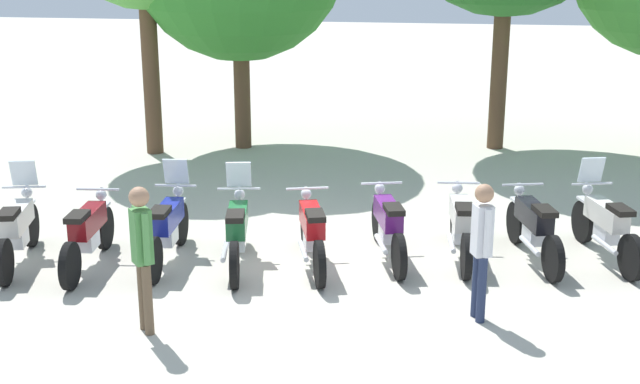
{
  "coord_description": "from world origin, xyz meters",
  "views": [
    {
      "loc": [
        1.95,
        -11.05,
        4.32
      ],
      "look_at": [
        0.0,
        0.5,
        0.9
      ],
      "focal_mm": 46.98,
      "sensor_mm": 36.0,
      "label": 1
    }
  ],
  "objects": [
    {
      "name": "ground_plane",
      "position": [
        0.0,
        0.0,
        0.0
      ],
      "size": [
        80.0,
        80.0,
        0.0
      ],
      "primitive_type": "plane",
      "color": "#BCB7A8"
    },
    {
      "name": "motorcycle_0",
      "position": [
        -4.12,
        -0.74,
        0.52
      ],
      "size": [
        0.8,
        2.14,
        1.37
      ],
      "rotation": [
        0.0,
        0.0,
        1.84
      ],
      "color": "black",
      "rests_on": "ground_plane"
    },
    {
      "name": "motorcycle_1",
      "position": [
        -3.09,
        -0.7,
        0.5
      ],
      "size": [
        0.62,
        2.19,
        0.99
      ],
      "rotation": [
        0.0,
        0.0,
        1.69
      ],
      "color": "black",
      "rests_on": "ground_plane"
    },
    {
      "name": "motorcycle_2",
      "position": [
        -2.06,
        -0.31,
        0.52
      ],
      "size": [
        0.62,
        2.19,
        1.37
      ],
      "rotation": [
        0.0,
        0.0,
        1.66
      ],
      "color": "black",
      "rests_on": "ground_plane"
    },
    {
      "name": "motorcycle_3",
      "position": [
        -1.04,
        -0.31,
        0.52
      ],
      "size": [
        0.7,
        2.16,
        1.37
      ],
      "rotation": [
        0.0,
        0.0,
        1.78
      ],
      "color": "black",
      "rests_on": "ground_plane"
    },
    {
      "name": "motorcycle_4",
      "position": [
        -0.01,
        -0.12,
        0.5
      ],
      "size": [
        0.85,
        2.12,
        0.99
      ],
      "rotation": [
        0.0,
        0.0,
        1.87
      ],
      "color": "black",
      "rests_on": "ground_plane"
    },
    {
      "name": "motorcycle_5",
      "position": [
        1.02,
        0.33,
        0.5
      ],
      "size": [
        0.82,
        2.13,
        0.99
      ],
      "rotation": [
        0.0,
        0.0,
        1.85
      ],
      "color": "black",
      "rests_on": "ground_plane"
    },
    {
      "name": "motorcycle_6",
      "position": [
        2.05,
        0.52,
        0.5
      ],
      "size": [
        0.62,
        2.19,
        0.99
      ],
      "rotation": [
        0.0,
        0.0,
        1.68
      ],
      "color": "black",
      "rests_on": "ground_plane"
    },
    {
      "name": "motorcycle_7",
      "position": [
        3.07,
        0.61,
        0.5
      ],
      "size": [
        0.79,
        2.14,
        0.99
      ],
      "rotation": [
        0.0,
        0.0,
        1.84
      ],
      "color": "black",
      "rests_on": "ground_plane"
    },
    {
      "name": "motorcycle_8",
      "position": [
        4.09,
        0.84,
        0.52
      ],
      "size": [
        0.83,
        2.13,
        1.37
      ],
      "rotation": [
        0.0,
        0.0,
        1.86
      ],
      "color": "black",
      "rests_on": "ground_plane"
    },
    {
      "name": "person_0",
      "position": [
        -1.54,
        -2.55,
        1.04
      ],
      "size": [
        0.33,
        0.36,
        1.76
      ],
      "rotation": [
        0.0,
        0.0,
        3.85
      ],
      "color": "brown",
      "rests_on": "ground_plane"
    },
    {
      "name": "person_1",
      "position": [
        2.28,
        -1.56,
        0.99
      ],
      "size": [
        0.29,
        0.4,
        1.7
      ],
      "rotation": [
        0.0,
        0.0,
        0.36
      ],
      "color": "#232D4C",
      "rests_on": "ground_plane"
    }
  ]
}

